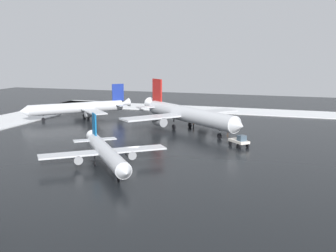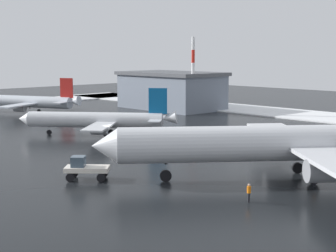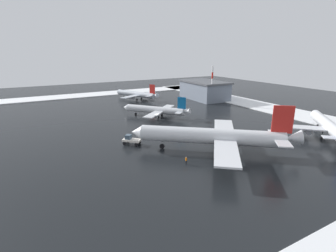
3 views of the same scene
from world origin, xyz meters
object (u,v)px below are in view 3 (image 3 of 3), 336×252
(airplane_far_rear, at_px, (215,136))
(airplane_foreground_jet, at_px, (156,110))
(airplane_parked_portside, at_px, (329,127))
(ground_crew_beside_wing, at_px, (224,154))
(airplane_distant_tail, at_px, (137,94))
(antenna_mast, at_px, (212,85))
(pushback_tug, at_px, (131,140))
(cargo_hangar, at_px, (204,90))
(ground_crew_by_nose_gear, at_px, (186,160))

(airplane_far_rear, xyz_separation_m, airplane_foreground_jet, (37.08, -3.40, -1.30))
(airplane_parked_portside, xyz_separation_m, ground_crew_beside_wing, (3.06, 34.76, -2.19))
(airplane_foreground_jet, height_order, airplane_distant_tail, airplane_distant_tail)
(airplane_foreground_jet, distance_m, airplane_parked_portside, 53.82)
(ground_crew_beside_wing, xyz_separation_m, antenna_mast, (50.74, -36.63, 7.39))
(ground_crew_beside_wing, bearing_deg, airplane_distant_tail, 107.73)
(airplane_far_rear, height_order, airplane_parked_portside, airplane_far_rear)
(airplane_foreground_jet, height_order, ground_crew_beside_wing, airplane_foreground_jet)
(pushback_tug, bearing_deg, airplane_distant_tail, -68.42)
(pushback_tug, xyz_separation_m, cargo_hangar, (43.32, -55.67, 3.16))
(airplane_distant_tail, distance_m, airplane_parked_portside, 83.26)
(airplane_parked_portside, xyz_separation_m, cargo_hangar, (64.88, -6.15, 1.28))
(cargo_hangar, bearing_deg, airplane_far_rear, 146.62)
(airplane_foreground_jet, height_order, pushback_tug, airplane_foreground_jet)
(airplane_distant_tail, bearing_deg, airplane_foreground_jet, 143.08)
(antenna_mast, bearing_deg, pushback_tug, 122.10)
(ground_crew_beside_wing, height_order, ground_crew_by_nose_gear, same)
(cargo_hangar, bearing_deg, antenna_mast, 160.43)
(airplane_distant_tail, bearing_deg, pushback_tug, 130.68)
(airplane_foreground_jet, distance_m, ground_crew_beside_wing, 41.24)
(airplane_parked_portside, bearing_deg, cargo_hangar, 38.53)
(airplane_far_rear, bearing_deg, airplane_parked_portside, -152.28)
(antenna_mast, distance_m, cargo_hangar, 12.52)
(antenna_mast, bearing_deg, cargo_hangar, -21.12)
(cargo_hangar, bearing_deg, airplane_foreground_jet, 120.88)
(airplane_foreground_jet, relative_size, ground_crew_beside_wing, 12.71)
(airplane_foreground_jet, relative_size, airplane_distant_tail, 0.86)
(ground_crew_by_nose_gear, bearing_deg, airplane_parked_portside, -120.68)
(antenna_mast, height_order, cargo_hangar, antenna_mast)
(airplane_distant_tail, distance_m, ground_crew_beside_wing, 77.66)
(airplane_foreground_jet, xyz_separation_m, antenna_mast, (9.72, -32.74, 5.79))
(pushback_tug, bearing_deg, antenna_mast, -102.26)
(pushback_tug, height_order, antenna_mast, antenna_mast)
(airplane_parked_portside, distance_m, ground_crew_by_nose_gear, 44.16)
(airplane_far_rear, bearing_deg, ground_crew_by_nose_gear, 54.67)
(ground_crew_beside_wing, distance_m, cargo_hangar, 74.22)
(airplane_foreground_jet, distance_m, ground_crew_by_nose_gear, 41.84)
(cargo_hangar, bearing_deg, ground_crew_by_nose_gear, 141.97)
(airplane_foreground_jet, height_order, ground_crew_by_nose_gear, airplane_foreground_jet)
(airplane_foreground_jet, height_order, airplane_parked_portside, airplane_parked_portside)
(ground_crew_by_nose_gear, relative_size, cargo_hangar, 0.07)
(airplane_distant_tail, height_order, antenna_mast, antenna_mast)
(ground_crew_beside_wing, bearing_deg, pushback_tug, 154.65)
(airplane_foreground_jet, xyz_separation_m, pushback_tug, (-22.52, 18.65, -1.29))
(ground_crew_beside_wing, bearing_deg, antenna_mast, 80.25)
(airplane_foreground_jet, xyz_separation_m, ground_crew_beside_wing, (-41.02, 3.89, -1.60))
(airplane_foreground_jet, bearing_deg, pushback_tug, 101.09)
(airplane_foreground_jet, xyz_separation_m, ground_crew_by_nose_gear, (-39.73, 13.02, -1.60))
(ground_crew_beside_wing, bearing_deg, airplane_far_rear, 108.88)
(antenna_mast, bearing_deg, airplane_far_rear, 142.33)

